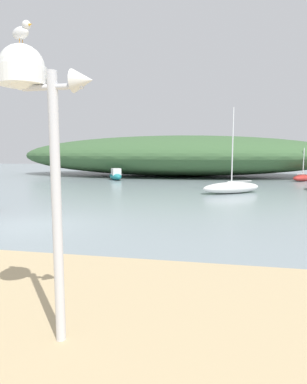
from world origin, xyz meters
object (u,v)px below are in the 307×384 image
mast_structure (33,96)px  sailboat_off_point (303,178)px  sailboat_west_reach (231,187)px  motorboat_inner_mooring (116,175)px  seagull_on_radar (22,31)px

mast_structure → sailboat_off_point: (9.62, 28.40, -2.91)m
sailboat_west_reach → motorboat_inner_mooring: (-10.37, 8.53, 0.05)m
mast_structure → seagull_on_radar: bearing=-176.6°
sailboat_west_reach → sailboat_off_point: 12.60m
seagull_on_radar → sailboat_west_reach: size_ratio=0.06×
mast_structure → sailboat_west_reach: 18.18m
sailboat_west_reach → sailboat_off_point: (6.67, 10.69, -0.07)m
mast_structure → sailboat_off_point: mast_structure is taller
sailboat_west_reach → mast_structure: bearing=-99.5°
seagull_on_radar → sailboat_west_reach: bearing=80.2°
mast_structure → motorboat_inner_mooring: (-7.42, 26.24, -2.78)m
sailboat_off_point → seagull_on_radar: bearing=-108.9°
mast_structure → sailboat_off_point: size_ratio=1.21×
seagull_on_radar → sailboat_off_point: seagull_on_radar is taller
sailboat_off_point → mast_structure: bearing=-108.7°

